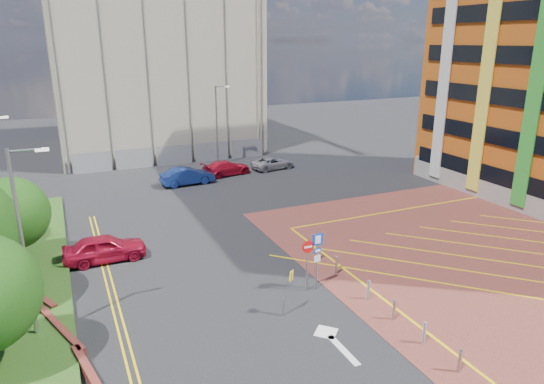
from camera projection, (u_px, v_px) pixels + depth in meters
ground at (317, 300)px, 23.83m from camera, size 140.00×140.00×0.00m
forecourt at (520, 251)px, 29.27m from camera, size 26.00×26.00×0.02m
retaining_wall at (55, 331)px, 20.91m from camera, size 6.06×20.33×0.40m
tree_c at (11, 214)px, 26.33m from camera, size 4.00×4.00×4.90m
lamp_left_near at (24, 238)px, 19.34m from camera, size 1.53×0.16×8.00m
lamp_back at (217, 122)px, 48.51m from camera, size 1.53×0.16×8.00m
sign_cluster at (314, 255)px, 24.22m from camera, size 1.17×0.12×3.20m
warning_sign at (288, 287)px, 22.09m from camera, size 0.66×0.40×2.25m
bollard_row at (377, 297)px, 23.13m from camera, size 0.14×11.14×0.90m
construction_building at (149, 52)px, 55.40m from camera, size 21.20×19.20×22.00m
construction_fence at (184, 154)px, 50.06m from camera, size 21.60×0.06×2.00m
car_red_left at (105, 248)px, 27.85m from camera, size 4.61×1.88×1.57m
car_blue_back at (187, 176)px, 42.75m from camera, size 4.80×1.97×1.55m
car_red_back at (226, 168)px, 45.80m from camera, size 5.02×2.84×1.37m
car_silver_back at (273, 163)px, 48.00m from camera, size 4.62×2.66×1.21m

